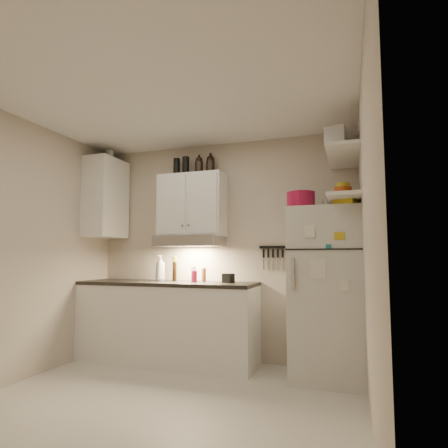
% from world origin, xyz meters
% --- Properties ---
extents(floor, '(3.20, 3.00, 0.02)m').
position_xyz_m(floor, '(0.00, 0.00, -0.01)').
color(floor, beige).
rests_on(floor, ground).
extents(ceiling, '(3.20, 3.00, 0.02)m').
position_xyz_m(ceiling, '(0.00, 0.00, 2.61)').
color(ceiling, white).
rests_on(ceiling, ground).
extents(back_wall, '(3.20, 0.02, 2.60)m').
position_xyz_m(back_wall, '(0.00, 1.51, 1.30)').
color(back_wall, beige).
rests_on(back_wall, ground).
extents(left_wall, '(0.02, 3.00, 2.60)m').
position_xyz_m(left_wall, '(-1.61, 0.00, 1.30)').
color(left_wall, beige).
rests_on(left_wall, ground).
extents(right_wall, '(0.02, 3.00, 2.60)m').
position_xyz_m(right_wall, '(1.61, 0.00, 1.30)').
color(right_wall, beige).
rests_on(right_wall, ground).
extents(base_cabinet, '(2.10, 0.60, 0.88)m').
position_xyz_m(base_cabinet, '(-0.55, 1.20, 0.44)').
color(base_cabinet, white).
rests_on(base_cabinet, floor).
extents(countertop, '(2.10, 0.62, 0.04)m').
position_xyz_m(countertop, '(-0.55, 1.20, 0.90)').
color(countertop, black).
rests_on(countertop, base_cabinet).
extents(upper_cabinet, '(0.80, 0.33, 0.75)m').
position_xyz_m(upper_cabinet, '(-0.30, 1.33, 1.83)').
color(upper_cabinet, white).
rests_on(upper_cabinet, back_wall).
extents(side_cabinet, '(0.33, 0.55, 1.00)m').
position_xyz_m(side_cabinet, '(-1.44, 1.20, 1.95)').
color(side_cabinet, white).
rests_on(side_cabinet, left_wall).
extents(range_hood, '(0.76, 0.46, 0.12)m').
position_xyz_m(range_hood, '(-0.30, 1.27, 1.39)').
color(range_hood, silver).
rests_on(range_hood, back_wall).
extents(fridge, '(0.70, 0.68, 1.70)m').
position_xyz_m(fridge, '(1.25, 1.16, 0.85)').
color(fridge, silver).
rests_on(fridge, floor).
extents(shelf_hi, '(0.30, 0.95, 0.03)m').
position_xyz_m(shelf_hi, '(1.45, 1.02, 2.20)').
color(shelf_hi, white).
rests_on(shelf_hi, right_wall).
extents(shelf_lo, '(0.30, 0.95, 0.03)m').
position_xyz_m(shelf_lo, '(1.45, 1.02, 1.76)').
color(shelf_lo, white).
rests_on(shelf_lo, right_wall).
extents(knife_strip, '(0.42, 0.02, 0.03)m').
position_xyz_m(knife_strip, '(0.70, 1.49, 1.32)').
color(knife_strip, black).
rests_on(knife_strip, back_wall).
extents(dutch_oven, '(0.35, 0.35, 0.16)m').
position_xyz_m(dutch_oven, '(1.03, 1.04, 1.78)').
color(dutch_oven, '#A3133D').
rests_on(dutch_oven, fridge).
extents(book_stack, '(0.27, 0.29, 0.08)m').
position_xyz_m(book_stack, '(1.47, 0.95, 1.74)').
color(book_stack, gold).
rests_on(book_stack, fridge).
extents(spice_jar, '(0.07, 0.07, 0.10)m').
position_xyz_m(spice_jar, '(1.26, 1.16, 1.75)').
color(spice_jar, silver).
rests_on(spice_jar, fridge).
extents(stock_pot, '(0.33, 0.33, 0.18)m').
position_xyz_m(stock_pot, '(1.44, 1.31, 2.31)').
color(stock_pot, silver).
rests_on(stock_pot, shelf_hi).
extents(tin_a, '(0.25, 0.23, 0.20)m').
position_xyz_m(tin_a, '(1.53, 1.00, 2.31)').
color(tin_a, '#AAAAAD').
rests_on(tin_a, shelf_hi).
extents(tin_b, '(0.20, 0.20, 0.18)m').
position_xyz_m(tin_b, '(1.39, 0.75, 2.31)').
color(tin_b, '#AAAAAD').
rests_on(tin_b, shelf_hi).
extents(bowl_teal, '(0.22, 0.22, 0.09)m').
position_xyz_m(bowl_teal, '(1.44, 1.25, 1.82)').
color(bowl_teal, '#187385').
rests_on(bowl_teal, shelf_lo).
extents(bowl_orange, '(0.18, 0.18, 0.05)m').
position_xyz_m(bowl_orange, '(1.44, 1.20, 1.89)').
color(bowl_orange, '#D04C13').
rests_on(bowl_orange, bowl_teal).
extents(bowl_yellow, '(0.14, 0.14, 0.04)m').
position_xyz_m(bowl_yellow, '(1.44, 1.20, 1.94)').
color(bowl_yellow, gold).
rests_on(bowl_yellow, bowl_orange).
extents(plates, '(0.28, 0.28, 0.07)m').
position_xyz_m(plates, '(1.42, 1.10, 1.81)').
color(plates, '#187385').
rests_on(plates, shelf_lo).
extents(growler_a, '(0.10, 0.10, 0.23)m').
position_xyz_m(growler_a, '(-0.22, 1.34, 2.31)').
color(growler_a, black).
rests_on(growler_a, upper_cabinet).
extents(growler_b, '(0.13, 0.13, 0.24)m').
position_xyz_m(growler_b, '(-0.09, 1.39, 2.32)').
color(growler_b, black).
rests_on(growler_b, upper_cabinet).
extents(thermos_a, '(0.10, 0.10, 0.24)m').
position_xyz_m(thermos_a, '(-0.41, 1.37, 2.32)').
color(thermos_a, black).
rests_on(thermos_a, upper_cabinet).
extents(thermos_b, '(0.10, 0.10, 0.24)m').
position_xyz_m(thermos_b, '(-0.54, 1.39, 2.32)').
color(thermos_b, black).
rests_on(thermos_b, upper_cabinet).
extents(side_jar, '(0.12, 0.12, 0.14)m').
position_xyz_m(side_jar, '(-1.44, 1.26, 2.52)').
color(side_jar, silver).
rests_on(side_jar, side_cabinet).
extents(soap_bottle, '(0.15, 0.15, 0.34)m').
position_xyz_m(soap_bottle, '(-0.67, 1.25, 1.09)').
color(soap_bottle, white).
rests_on(soap_bottle, countertop).
extents(pepper_mill, '(0.06, 0.06, 0.16)m').
position_xyz_m(pepper_mill, '(-0.14, 1.32, 1.00)').
color(pepper_mill, brown).
rests_on(pepper_mill, countertop).
extents(oil_bottle, '(0.07, 0.07, 0.29)m').
position_xyz_m(oil_bottle, '(-0.51, 1.31, 1.07)').
color(oil_bottle, '#515916').
rests_on(oil_bottle, countertop).
extents(vinegar_bottle, '(0.06, 0.06, 0.23)m').
position_xyz_m(vinegar_bottle, '(-0.49, 1.26, 1.03)').
color(vinegar_bottle, black).
rests_on(vinegar_bottle, countertop).
extents(clear_bottle, '(0.07, 0.07, 0.18)m').
position_xyz_m(clear_bottle, '(-0.25, 1.27, 1.01)').
color(clear_bottle, silver).
rests_on(clear_bottle, countertop).
extents(red_jar, '(0.08, 0.08, 0.13)m').
position_xyz_m(red_jar, '(-0.21, 1.21, 0.98)').
color(red_jar, '#A3133D').
rests_on(red_jar, countertop).
extents(caddy, '(0.14, 0.12, 0.10)m').
position_xyz_m(caddy, '(0.19, 1.22, 0.97)').
color(caddy, black).
rests_on(caddy, countertop).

